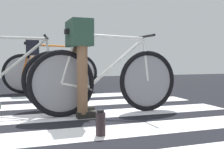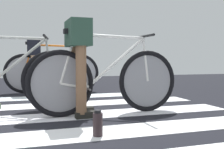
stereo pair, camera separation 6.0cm
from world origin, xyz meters
The scene contains 6 objects.
bicycle_1_of_4 centered at (1.12, 0.23, 0.41)m, with size 1.74×0.52×0.93m.
cyclist_1_of_4 centered at (0.81, 0.22, 0.69)m, with size 0.32×0.42×1.03m.
bicycle_2_of_4 centered at (0.06, 0.75, 0.41)m, with size 1.72×0.54×0.93m.
bicycle_4_of_4 centered at (0.75, 2.48, 0.41)m, with size 1.73×0.52×0.93m.
cyclist_4_of_4 centered at (0.45, 2.51, 0.65)m, with size 0.34×0.43×0.97m.
water_bottle centered at (0.80, -0.60, 0.12)m, with size 0.08×0.08×0.21m.
Camera 1 is at (0.19, -2.68, 0.63)m, focal length 43.96 mm.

